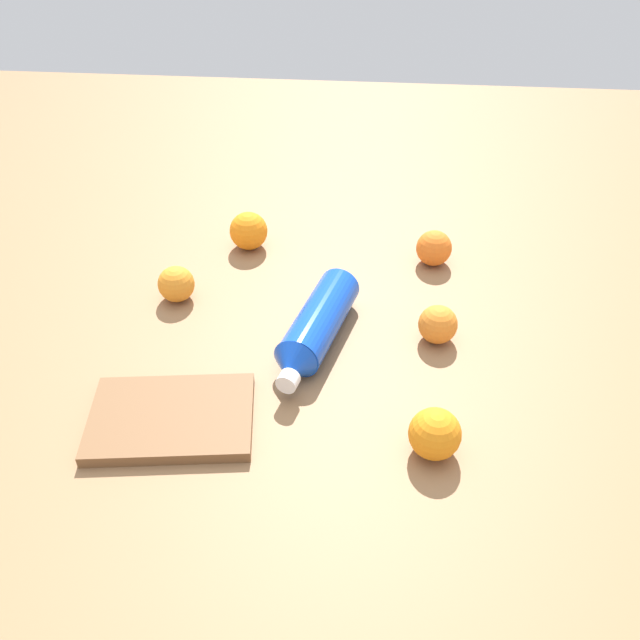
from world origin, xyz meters
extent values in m
plane|color=olive|center=(0.00, 0.00, 0.00)|extent=(2.40, 2.40, 0.00)
cylinder|color=blue|center=(0.03, -0.01, 0.03)|extent=(0.12, 0.21, 0.07)
cone|color=blue|center=(0.00, -0.12, 0.03)|extent=(0.08, 0.05, 0.07)
cylinder|color=white|center=(0.00, -0.15, 0.03)|extent=(0.04, 0.03, 0.03)
sphere|color=orange|center=(0.20, -0.24, 0.04)|extent=(0.07, 0.07, 0.07)
sphere|color=orange|center=(0.22, 0.22, 0.03)|extent=(0.07, 0.07, 0.07)
sphere|color=orange|center=(-0.13, 0.25, 0.04)|extent=(0.07, 0.07, 0.07)
sphere|color=orange|center=(0.22, 0.00, 0.03)|extent=(0.06, 0.06, 0.06)
sphere|color=orange|center=(-0.22, 0.07, 0.03)|extent=(0.06, 0.06, 0.06)
cube|color=brown|center=(-0.16, -0.22, 0.01)|extent=(0.24, 0.18, 0.02)
camera|label=1|loc=(0.11, -0.86, 0.70)|focal=38.43mm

